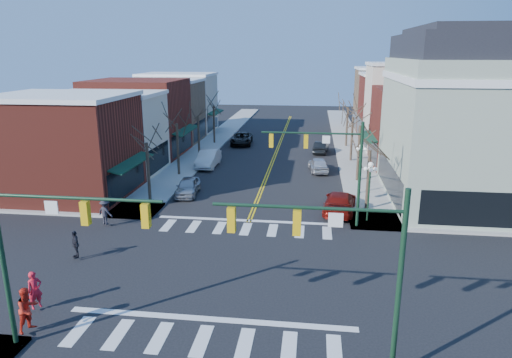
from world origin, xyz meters
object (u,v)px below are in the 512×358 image
(lamppost_corner, at_px, (370,182))
(car_left_near, at_px, (188,187))
(victorian_corner, at_px, (475,117))
(pedestrian_red_b, at_px, (28,309))
(lamppost_midblock, at_px, (361,160))
(pedestrian_red_a, at_px, (35,290))
(car_left_far, at_px, (242,139))
(car_right_mid, at_px, (318,165))
(pedestrian_dark_a, at_px, (75,244))
(pedestrian_dark_b, at_px, (105,212))
(car_right_far, at_px, (321,147))
(car_right_near, at_px, (340,202))
(car_left_mid, at_px, (208,159))

(lamppost_corner, bearing_deg, car_left_near, 161.75)
(victorian_corner, xyz_separation_m, pedestrian_red_b, (-23.80, -21.06, -5.53))
(car_left_near, bearing_deg, lamppost_midblock, 3.26)
(lamppost_midblock, relative_size, pedestrian_red_b, 2.22)
(car_left_near, distance_m, pedestrian_red_a, 18.16)
(car_left_far, xyz_separation_m, pedestrian_red_b, (-2.50, -41.40, 0.36))
(victorian_corner, bearing_deg, car_right_mid, 146.44)
(pedestrian_dark_a, bearing_deg, pedestrian_dark_b, 145.28)
(pedestrian_dark_a, bearing_deg, pedestrian_red_b, -28.10)
(lamppost_corner, bearing_deg, car_left_far, 116.27)
(car_right_far, distance_m, pedestrian_red_b, 39.66)
(car_right_near, bearing_deg, pedestrian_red_a, 54.11)
(lamppost_midblock, height_order, car_left_far, lamppost_midblock)
(victorian_corner, distance_m, car_left_mid, 25.05)
(car_right_near, distance_m, pedestrian_red_b, 21.82)
(car_right_near, xyz_separation_m, pedestrian_dark_a, (-15.32, -10.05, 0.19))
(pedestrian_red_a, distance_m, pedestrian_dark_a, 5.31)
(victorian_corner, xyz_separation_m, pedestrian_dark_b, (-26.02, -9.00, -5.62))
(lamppost_corner, relative_size, pedestrian_red_a, 2.44)
(car_right_mid, bearing_deg, car_left_far, -60.35)
(lamppost_corner, xyz_separation_m, pedestrian_dark_a, (-17.12, -8.14, -2.00))
(car_right_near, bearing_deg, pedestrian_dark_b, 24.66)
(car_left_near, relative_size, pedestrian_red_b, 2.14)
(lamppost_corner, bearing_deg, car_right_mid, 103.57)
(victorian_corner, distance_m, car_right_far, 20.89)
(car_left_near, bearing_deg, car_right_far, 53.87)
(victorian_corner, relative_size, pedestrian_red_a, 8.03)
(car_left_far, distance_m, pedestrian_red_b, 41.48)
(lamppost_corner, height_order, car_left_mid, lamppost_corner)
(pedestrian_red_a, bearing_deg, car_right_mid, 10.84)
(lamppost_corner, xyz_separation_m, car_right_mid, (-3.31, 13.70, -2.25))
(pedestrian_red_a, height_order, pedestrian_red_b, pedestrian_red_b)
(lamppost_midblock, distance_m, pedestrian_red_b, 26.62)
(car_right_near, bearing_deg, car_left_mid, -36.65)
(car_right_near, bearing_deg, lamppost_corner, 140.77)
(pedestrian_red_a, bearing_deg, pedestrian_dark_b, 44.39)
(lamppost_corner, xyz_separation_m, car_right_near, (-1.80, 1.91, -2.19))
(car_left_near, height_order, pedestrian_red_a, pedestrian_red_a)
(lamppost_corner, xyz_separation_m, car_left_mid, (-14.60, 14.34, -2.11))
(car_left_mid, bearing_deg, lamppost_midblock, -28.25)
(car_left_near, bearing_deg, pedestrian_red_a, -101.02)
(victorian_corner, xyz_separation_m, car_right_far, (-11.25, 16.56, -5.98))
(lamppost_midblock, bearing_deg, car_right_near, -111.43)
(car_right_far, bearing_deg, car_right_mid, 95.38)
(lamppost_corner, bearing_deg, pedestrian_red_a, -140.55)
(car_left_far, bearing_deg, pedestrian_dark_a, -100.36)
(car_right_mid, height_order, car_right_far, car_right_mid)
(pedestrian_dark_a, relative_size, pedestrian_dark_b, 0.91)
(car_left_far, bearing_deg, car_right_near, -68.91)
(car_right_near, relative_size, pedestrian_red_b, 2.74)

